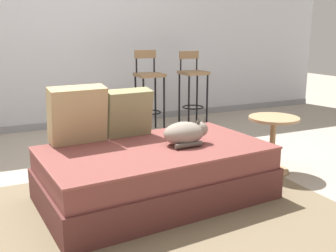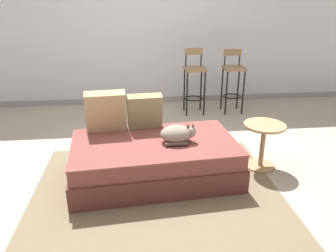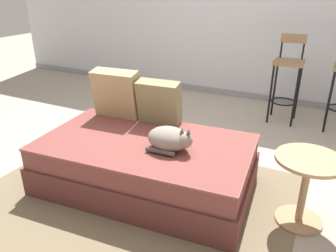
% 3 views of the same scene
% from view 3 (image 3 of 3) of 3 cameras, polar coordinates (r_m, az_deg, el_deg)
% --- Properties ---
extents(ground_plane, '(16.00, 16.00, 0.00)m').
position_cam_3_polar(ground_plane, '(3.06, -0.01, -6.57)').
color(ground_plane, '#A89E8E').
rests_on(ground_plane, ground).
extents(wall_back_panel, '(8.00, 0.10, 2.60)m').
position_cam_3_polar(wall_back_panel, '(4.77, 12.95, 20.24)').
color(wall_back_panel, silver).
rests_on(wall_back_panel, ground).
extents(wall_baseboard_trim, '(8.00, 0.02, 0.09)m').
position_cam_3_polar(wall_baseboard_trim, '(4.94, 11.48, 5.58)').
color(wall_baseboard_trim, gray).
rests_on(wall_baseboard_trim, ground).
extents(area_rug, '(2.36, 2.06, 0.01)m').
position_cam_3_polar(area_rug, '(2.55, -7.24, -13.54)').
color(area_rug, '#75664C').
rests_on(area_rug, ground).
extents(couch, '(1.73, 1.09, 0.41)m').
position_cam_3_polar(couch, '(2.65, -3.90, -6.56)').
color(couch, brown).
rests_on(couch, ground).
extents(throw_pillow_corner, '(0.44, 0.25, 0.44)m').
position_cam_3_polar(throw_pillow_corner, '(2.98, -8.93, 5.61)').
color(throw_pillow_corner, tan).
rests_on(throw_pillow_corner, couch).
extents(throw_pillow_middle, '(0.38, 0.22, 0.39)m').
position_cam_3_polar(throw_pillow_middle, '(2.81, -1.56, 4.20)').
color(throw_pillow_middle, '#847F56').
rests_on(throw_pillow_middle, couch).
extents(cat, '(0.36, 0.26, 0.20)m').
position_cam_3_polar(cat, '(2.39, 0.36, -2.24)').
color(cat, gray).
rests_on(cat, couch).
extents(bar_stool_near_window, '(0.32, 0.32, 1.01)m').
position_cam_3_polar(bar_stool_near_window, '(4.06, 20.09, 8.65)').
color(bar_stool_near_window, black).
rests_on(bar_stool_near_window, ground).
extents(side_table, '(0.44, 0.44, 0.51)m').
position_cam_3_polar(side_table, '(2.39, 22.86, -8.83)').
color(side_table, tan).
rests_on(side_table, ground).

